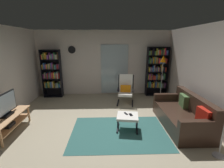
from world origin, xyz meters
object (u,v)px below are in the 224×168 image
at_px(tv_stand, 7,122).
at_px(cell_phone, 131,115).
at_px(television, 5,106).
at_px(tv_remote, 126,114).
at_px(leather_sofa, 183,115).
at_px(bookshelf_near_sofa, 157,70).
at_px(lounge_armchair, 126,88).
at_px(floor_lamp_by_shelf, 163,64).
at_px(ottoman, 128,118).
at_px(wall_clock, 72,50).
at_px(bookshelf_near_tv, 52,72).

xyz_separation_m(tv_stand, cell_phone, (3.00, 0.09, 0.09)).
bearing_deg(television, tv_remote, 2.68).
bearing_deg(leather_sofa, bookshelf_near_sofa, 89.14).
bearing_deg(leather_sofa, lounge_armchair, 127.32).
bearing_deg(floor_lamp_by_shelf, ottoman, -125.99).
height_order(leather_sofa, cell_phone, leather_sofa).
height_order(television, wall_clock, wall_clock).
height_order(lounge_armchair, tv_remote, lounge_armchair).
height_order(tv_remote, cell_phone, tv_remote).
height_order(cell_phone, floor_lamp_by_shelf, floor_lamp_by_shelf).
xyz_separation_m(bookshelf_near_tv, ottoman, (2.67, -2.61, -0.69)).
xyz_separation_m(television, floor_lamp_by_shelf, (4.46, 2.18, 0.67)).
distance_m(bookshelf_near_tv, ottoman, 3.79).
xyz_separation_m(ottoman, tv_remote, (-0.03, 0.08, 0.08)).
bearing_deg(floor_lamp_by_shelf, television, -153.91).
relative_size(television, ottoman, 1.45).
xyz_separation_m(tv_stand, bookshelf_near_tv, (0.25, 2.68, 0.71)).
relative_size(bookshelf_near_tv, cell_phone, 13.34).
relative_size(cell_phone, wall_clock, 0.48).
bearing_deg(bookshelf_near_sofa, ottoman, -119.44).
relative_size(bookshelf_near_sofa, tv_remote, 13.67).
relative_size(ottoman, wall_clock, 2.01).
xyz_separation_m(lounge_armchair, cell_phone, (-0.08, -1.82, -0.15)).
relative_size(lounge_armchair, tv_remote, 7.10).
relative_size(lounge_armchair, cell_phone, 7.30).
bearing_deg(ottoman, television, -178.87).
xyz_separation_m(tv_stand, ottoman, (2.92, 0.07, 0.02)).
distance_m(tv_stand, lounge_armchair, 3.63).
height_order(tv_stand, lounge_armchair, lounge_armchair).
bearing_deg(tv_stand, cell_phone, 1.72).
xyz_separation_m(bookshelf_near_sofa, cell_phone, (-1.42, -2.64, -0.66)).
distance_m(television, bookshelf_near_sofa, 5.20).
bearing_deg(bookshelf_near_tv, lounge_armchair, -15.23).
bearing_deg(floor_lamp_by_shelf, cell_phone, -124.76).
bearing_deg(television, bookshelf_near_sofa, 31.63).
height_order(lounge_armchair, wall_clock, wall_clock).
relative_size(bookshelf_near_tv, tv_remote, 12.97).
height_order(tv_stand, floor_lamp_by_shelf, floor_lamp_by_shelf).
height_order(ottoman, tv_remote, tv_remote).
xyz_separation_m(television, tv_remote, (2.88, 0.13, -0.31)).
bearing_deg(ottoman, tv_stand, -178.61).
distance_m(tv_stand, bookshelf_near_tv, 2.78).
height_order(bookshelf_near_sofa, lounge_armchair, bookshelf_near_sofa).
xyz_separation_m(leather_sofa, tv_remote, (-1.50, -0.05, 0.09)).
bearing_deg(ottoman, cell_phone, 13.08).
relative_size(tv_stand, television, 1.53).
relative_size(bookshelf_near_sofa, leather_sofa, 1.06).
distance_m(bookshelf_near_sofa, ottoman, 3.14).
xyz_separation_m(bookshelf_near_tv, wall_clock, (0.78, 0.22, 0.84)).
xyz_separation_m(bookshelf_near_tv, cell_phone, (2.75, -2.59, -0.62)).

